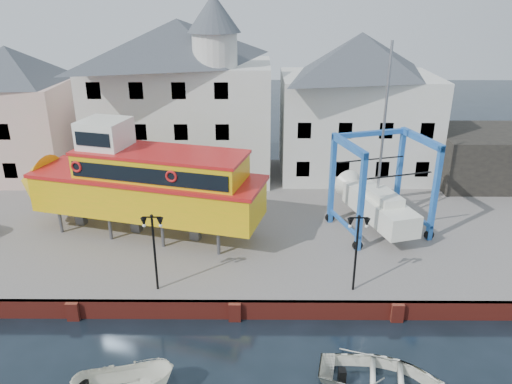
{
  "coord_description": "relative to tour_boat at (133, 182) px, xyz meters",
  "views": [
    {
      "loc": [
        1.19,
        -20.54,
        15.29
      ],
      "look_at": [
        1.0,
        7.0,
        4.0
      ],
      "focal_mm": 35.0,
      "sensor_mm": 36.0,
      "label": 1
    }
  ],
  "objects": [
    {
      "name": "ground",
      "position": [
        6.52,
        -7.72,
        -4.35
      ],
      "size": [
        140.0,
        140.0,
        0.0
      ],
      "primitive_type": "plane",
      "color": "black",
      "rests_on": "ground"
    },
    {
      "name": "hardstanding",
      "position": [
        6.52,
        3.28,
        -3.85
      ],
      "size": [
        44.0,
        22.0,
        1.0
      ],
      "primitive_type": "cube",
      "color": "slate",
      "rests_on": "ground"
    },
    {
      "name": "quay_wall",
      "position": [
        6.52,
        -7.62,
        -3.85
      ],
      "size": [
        44.0,
        0.47,
        1.0
      ],
      "color": "maroon",
      "rests_on": "ground"
    },
    {
      "name": "building_pink",
      "position": [
        -11.48,
        10.27,
        1.8
      ],
      "size": [
        8.0,
        7.0,
        10.3
      ],
      "color": "beige",
      "rests_on": "hardstanding"
    },
    {
      "name": "building_white_main",
      "position": [
        1.65,
        10.67,
        2.99
      ],
      "size": [
        14.0,
        8.3,
        14.0
      ],
      "color": "silver",
      "rests_on": "hardstanding"
    },
    {
      "name": "building_white_right",
      "position": [
        15.52,
        11.27,
        2.25
      ],
      "size": [
        12.0,
        8.0,
        11.2
      ],
      "color": "silver",
      "rests_on": "hardstanding"
    },
    {
      "name": "shed_dark",
      "position": [
        25.52,
        9.28,
        -1.35
      ],
      "size": [
        8.0,
        7.0,
        4.0
      ],
      "primitive_type": "cube",
      "color": "black",
      "rests_on": "hardstanding"
    },
    {
      "name": "lamp_post_left",
      "position": [
        2.52,
        -6.52,
        -0.18
      ],
      "size": [
        1.12,
        0.32,
        4.2
      ],
      "color": "black",
      "rests_on": "hardstanding"
    },
    {
      "name": "lamp_post_right",
      "position": [
        12.52,
        -6.52,
        -0.18
      ],
      "size": [
        1.12,
        0.32,
        4.2
      ],
      "color": "black",
      "rests_on": "hardstanding"
    },
    {
      "name": "tour_boat",
      "position": [
        0.0,
        0.0,
        0.0
      ],
      "size": [
        16.77,
        8.02,
        7.11
      ],
      "rotation": [
        0.0,
        0.0,
        -0.27
      ],
      "color": "#59595E",
      "rests_on": "hardstanding"
    },
    {
      "name": "travel_lift",
      "position": [
        15.04,
        0.91,
        -1.4
      ],
      "size": [
        6.38,
        7.92,
        11.61
      ],
      "rotation": [
        0.0,
        0.0,
        0.29
      ],
      "color": "#1738A1",
      "rests_on": "hardstanding"
    },
    {
      "name": "motorboat_b",
      "position": [
        12.76,
        -12.06,
        -4.35
      ],
      "size": [
        5.7,
        4.58,
        1.05
      ],
      "primitive_type": "imported",
      "rotation": [
        0.0,
        0.0,
        1.37
      ],
      "color": "white",
      "rests_on": "ground"
    }
  ]
}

